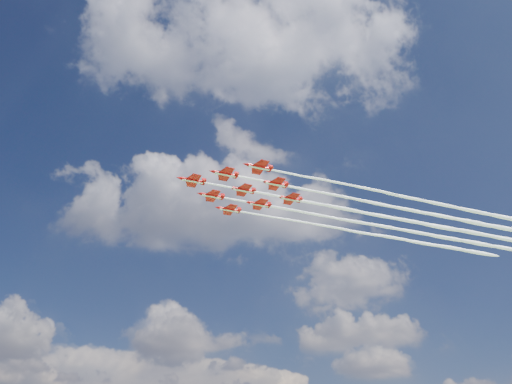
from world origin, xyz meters
TOP-DOWN VIEW (x-y plane):
  - jet_lead at (44.73, 23.64)m, footprint 124.99×57.47m
  - jet_row2_port at (55.92, 20.15)m, footprint 124.99×57.47m
  - jet_row2_starb at (49.73, 34.24)m, footprint 124.99×57.47m
  - jet_row3_port at (67.10, 16.66)m, footprint 124.99×57.47m
  - jet_row3_centre at (60.92, 30.74)m, footprint 124.99×57.47m
  - jet_row3_starb at (54.74, 44.83)m, footprint 124.99×57.47m
  - jet_row4_port at (72.10, 27.25)m, footprint 124.99×57.47m
  - jet_row4_starb at (65.92, 41.34)m, footprint 124.99×57.47m
  - jet_tail at (77.10, 37.85)m, footprint 124.99×57.47m

SIDE VIEW (x-z plane):
  - jet_lead at x=44.73m, z-range 88.13..90.66m
  - jet_row2_port at x=55.92m, z-range 88.13..90.66m
  - jet_row2_starb at x=49.73m, z-range 88.13..90.66m
  - jet_row3_port at x=67.10m, z-range 88.13..90.66m
  - jet_row3_centre at x=60.92m, z-range 88.13..90.66m
  - jet_row3_starb at x=54.74m, z-range 88.13..90.66m
  - jet_row4_port at x=72.10m, z-range 88.13..90.66m
  - jet_row4_starb at x=65.92m, z-range 88.13..90.66m
  - jet_tail at x=77.10m, z-range 88.13..90.66m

